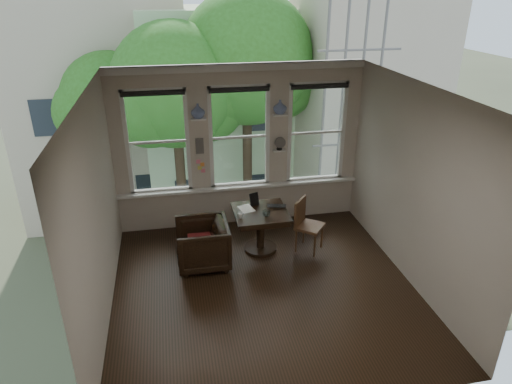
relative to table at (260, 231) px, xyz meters
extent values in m
plane|color=black|center=(-0.16, -1.09, -0.38)|extent=(4.50, 4.50, 0.00)
plane|color=silver|center=(-0.16, -1.09, 2.62)|extent=(4.50, 4.50, 0.00)
plane|color=beige|center=(-0.16, 1.16, 1.12)|extent=(4.50, 0.00, 4.50)
plane|color=beige|center=(-0.16, -3.34, 1.12)|extent=(4.50, 0.00, 4.50)
plane|color=beige|center=(-2.41, -1.09, 1.12)|extent=(0.00, 4.50, 4.50)
plane|color=beige|center=(2.09, -1.09, 1.12)|extent=(0.00, 4.50, 4.50)
cube|color=white|center=(-0.89, 1.06, 1.73)|extent=(0.26, 0.16, 0.03)
cube|color=white|center=(0.56, 1.06, 1.73)|extent=(0.26, 0.16, 0.03)
cube|color=#59544F|center=(-0.89, 1.09, 1.23)|extent=(0.14, 0.06, 0.28)
imported|color=silver|center=(-0.89, 1.06, 1.86)|extent=(0.24, 0.24, 0.25)
imported|color=silver|center=(0.56, 1.06, 1.86)|extent=(0.24, 0.24, 0.25)
imported|color=black|center=(-1.02, -0.27, 0.01)|extent=(0.85, 0.82, 0.77)
cube|color=maroon|center=(-1.02, -0.27, 0.08)|extent=(0.45, 0.45, 0.06)
imported|color=black|center=(0.29, 0.06, 0.39)|extent=(0.37, 0.28, 0.03)
imported|color=white|center=(-0.37, -0.17, 0.42)|extent=(0.11, 0.11, 0.09)
imported|color=white|center=(0.06, -0.19, 0.43)|extent=(0.16, 0.16, 0.10)
cube|color=black|center=(-0.06, 0.26, 0.48)|extent=(0.18, 0.12, 0.22)
cube|color=silver|center=(-0.22, 0.14, 0.38)|extent=(0.29, 0.34, 0.00)
camera|label=1|loc=(-1.39, -6.67, 3.86)|focal=32.00mm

